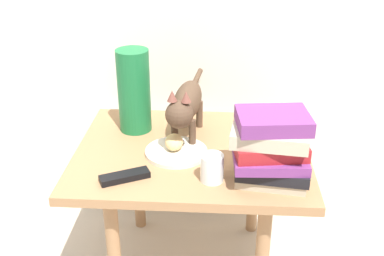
{
  "coord_description": "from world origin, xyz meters",
  "views": [
    {
      "loc": [
        0.09,
        -1.42,
        1.28
      ],
      "look_at": [
        0.0,
        0.0,
        0.58
      ],
      "focal_mm": 45.35,
      "sensor_mm": 36.0,
      "label": 1
    }
  ],
  "objects_px": {
    "green_vase": "(134,91)",
    "tv_remote": "(125,177)",
    "cat": "(186,104)",
    "side_table": "(192,166)",
    "plate": "(176,152)",
    "book_stack": "(271,148)",
    "bread_roll": "(174,142)",
    "candle_jar": "(212,169)"
  },
  "relations": [
    {
      "from": "green_vase",
      "to": "tv_remote",
      "type": "relative_size",
      "value": 1.98
    },
    {
      "from": "cat",
      "to": "tv_remote",
      "type": "height_order",
      "value": "cat"
    },
    {
      "from": "side_table",
      "to": "plate",
      "type": "distance_m",
      "value": 0.09
    },
    {
      "from": "plate",
      "to": "tv_remote",
      "type": "xyz_separation_m",
      "value": [
        -0.14,
        -0.17,
        0.0
      ]
    },
    {
      "from": "plate",
      "to": "book_stack",
      "type": "relative_size",
      "value": 0.83
    },
    {
      "from": "plate",
      "to": "bread_roll",
      "type": "relative_size",
      "value": 2.56
    },
    {
      "from": "side_table",
      "to": "candle_jar",
      "type": "relative_size",
      "value": 9.11
    },
    {
      "from": "plate",
      "to": "cat",
      "type": "relative_size",
      "value": 0.43
    },
    {
      "from": "book_stack",
      "to": "green_vase",
      "type": "height_order",
      "value": "green_vase"
    },
    {
      "from": "green_vase",
      "to": "candle_jar",
      "type": "xyz_separation_m",
      "value": [
        0.28,
        -0.33,
        -0.11
      ]
    },
    {
      "from": "book_stack",
      "to": "green_vase",
      "type": "relative_size",
      "value": 0.83
    },
    {
      "from": "side_table",
      "to": "plate",
      "type": "height_order",
      "value": "plate"
    },
    {
      "from": "book_stack",
      "to": "candle_jar",
      "type": "relative_size",
      "value": 2.9
    },
    {
      "from": "side_table",
      "to": "candle_jar",
      "type": "bearing_deg",
      "value": -69.2
    },
    {
      "from": "plate",
      "to": "tv_remote",
      "type": "distance_m",
      "value": 0.22
    },
    {
      "from": "candle_jar",
      "to": "green_vase",
      "type": "bearing_deg",
      "value": 130.75
    },
    {
      "from": "cat",
      "to": "book_stack",
      "type": "height_order",
      "value": "cat"
    },
    {
      "from": "side_table",
      "to": "bread_roll",
      "type": "distance_m",
      "value": 0.12
    },
    {
      "from": "book_stack",
      "to": "bread_roll",
      "type": "bearing_deg",
      "value": 153.19
    },
    {
      "from": "cat",
      "to": "green_vase",
      "type": "relative_size",
      "value": 1.61
    },
    {
      "from": "cat",
      "to": "tv_remote",
      "type": "xyz_separation_m",
      "value": [
        -0.16,
        -0.28,
        -0.12
      ]
    },
    {
      "from": "plate",
      "to": "candle_jar",
      "type": "height_order",
      "value": "candle_jar"
    },
    {
      "from": "bread_roll",
      "to": "side_table",
      "type": "bearing_deg",
      "value": 23.48
    },
    {
      "from": "book_stack",
      "to": "green_vase",
      "type": "xyz_separation_m",
      "value": [
        -0.45,
        0.32,
        0.04
      ]
    },
    {
      "from": "cat",
      "to": "book_stack",
      "type": "relative_size",
      "value": 1.94
    },
    {
      "from": "cat",
      "to": "book_stack",
      "type": "bearing_deg",
      "value": -43.5
    },
    {
      "from": "side_table",
      "to": "bread_roll",
      "type": "xyz_separation_m",
      "value": [
        -0.06,
        -0.02,
        0.1
      ]
    },
    {
      "from": "bread_roll",
      "to": "book_stack",
      "type": "relative_size",
      "value": 0.32
    },
    {
      "from": "plate",
      "to": "green_vase",
      "type": "distance_m",
      "value": 0.28
    },
    {
      "from": "bread_roll",
      "to": "green_vase",
      "type": "height_order",
      "value": "green_vase"
    },
    {
      "from": "cat",
      "to": "candle_jar",
      "type": "height_order",
      "value": "cat"
    },
    {
      "from": "tv_remote",
      "to": "book_stack",
      "type": "bearing_deg",
      "value": -23.13
    },
    {
      "from": "plate",
      "to": "green_vase",
      "type": "relative_size",
      "value": 0.69
    },
    {
      "from": "cat",
      "to": "bread_roll",
      "type": "bearing_deg",
      "value": -107.83
    },
    {
      "from": "plate",
      "to": "cat",
      "type": "xyz_separation_m",
      "value": [
        0.03,
        0.11,
        0.13
      ]
    },
    {
      "from": "bread_roll",
      "to": "green_vase",
      "type": "bearing_deg",
      "value": 132.95
    },
    {
      "from": "plate",
      "to": "cat",
      "type": "bearing_deg",
      "value": 77.12
    },
    {
      "from": "bread_roll",
      "to": "tv_remote",
      "type": "xyz_separation_m",
      "value": [
        -0.13,
        -0.18,
        -0.03
      ]
    },
    {
      "from": "bread_roll",
      "to": "candle_jar",
      "type": "distance_m",
      "value": 0.21
    },
    {
      "from": "side_table",
      "to": "candle_jar",
      "type": "distance_m",
      "value": 0.23
    },
    {
      "from": "candle_jar",
      "to": "tv_remote",
      "type": "height_order",
      "value": "candle_jar"
    },
    {
      "from": "side_table",
      "to": "cat",
      "type": "distance_m",
      "value": 0.21
    }
  ]
}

